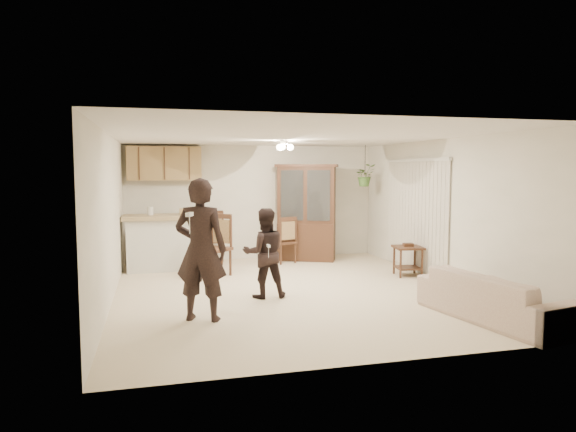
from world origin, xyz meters
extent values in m
plane|color=beige|center=(0.00, 0.00, 0.00)|extent=(6.50, 6.50, 0.00)
cube|color=silver|center=(0.00, 0.00, 2.50)|extent=(5.50, 6.50, 0.02)
cube|color=silver|center=(0.00, 3.25, 1.25)|extent=(5.50, 0.02, 2.50)
cube|color=silver|center=(0.00, -3.25, 1.25)|extent=(5.50, 0.02, 2.50)
cube|color=silver|center=(-2.75, 0.00, 1.25)|extent=(0.02, 6.50, 2.50)
cube|color=silver|center=(2.75, 0.00, 1.25)|extent=(0.02, 6.50, 2.50)
cube|color=silver|center=(-1.85, 2.35, 0.50)|extent=(1.60, 0.55, 1.00)
cube|color=tan|center=(-1.85, 2.35, 1.05)|extent=(1.75, 0.70, 0.08)
cube|color=olive|center=(-1.90, 3.07, 2.10)|extent=(1.50, 0.34, 0.70)
imported|color=#325A24|center=(2.30, 2.40, 1.85)|extent=(0.43, 0.37, 0.48)
cylinder|color=#29241E|center=(2.30, 2.40, 2.17)|extent=(0.01, 0.01, 0.65)
imported|color=beige|center=(2.19, -2.23, 0.37)|extent=(1.05, 1.97, 0.73)
imported|color=black|center=(-1.53, -1.27, 0.90)|extent=(0.77, 0.65, 1.80)
imported|color=black|center=(-0.49, -0.29, 0.68)|extent=(0.66, 0.52, 1.35)
cube|color=#361F13|center=(1.08, 2.71, 0.41)|extent=(1.31, 0.95, 0.81)
cube|color=#361F13|center=(1.08, 2.71, 1.43)|extent=(1.29, 0.89, 1.22)
cube|color=silver|center=(1.08, 2.71, 1.43)|extent=(0.97, 0.46, 1.07)
cube|color=#361F13|center=(1.08, 2.71, 2.06)|extent=(1.42, 1.01, 0.06)
cube|color=#361F13|center=(2.43, 0.64, 0.53)|extent=(0.58, 0.58, 0.04)
cube|color=#361F13|center=(2.43, 0.64, 0.15)|extent=(0.48, 0.48, 0.03)
cube|color=#361F13|center=(2.43, 0.64, 0.58)|extent=(0.20, 0.15, 0.06)
cube|color=#361F13|center=(-0.96, 2.79, 0.49)|extent=(0.56, 0.56, 0.05)
cube|color=#A17F50|center=(-0.96, 2.79, 0.79)|extent=(0.36, 0.10, 0.42)
cube|color=#361F13|center=(-0.96, 2.79, 1.06)|extent=(0.45, 0.11, 0.08)
cube|color=#361F13|center=(-1.06, 1.47, 0.51)|extent=(0.72, 0.72, 0.06)
cube|color=#A17F50|center=(-1.06, 1.47, 0.82)|extent=(0.30, 0.29, 0.44)
cube|color=#361F13|center=(-1.06, 1.47, 1.10)|extent=(0.36, 0.36, 0.09)
cube|color=#361F13|center=(0.52, 2.53, 0.44)|extent=(0.55, 0.55, 0.05)
cube|color=#A17F50|center=(0.52, 2.53, 0.70)|extent=(0.32, 0.14, 0.38)
cube|color=#361F13|center=(0.52, 2.53, 0.95)|extent=(0.39, 0.16, 0.08)
cube|color=white|center=(-1.70, -1.68, 1.43)|extent=(0.11, 0.17, 0.05)
cube|color=white|center=(-0.49, -0.61, 0.85)|extent=(0.04, 0.12, 0.04)
camera|label=1|loc=(-2.08, -7.93, 1.97)|focal=32.00mm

